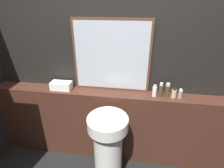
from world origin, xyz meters
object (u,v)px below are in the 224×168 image
Objects in this scene: towel_stack at (61,86)px; hand_soap_bottle at (180,94)px; pedestal_sink at (108,147)px; lotion_bottle at (167,91)px; mirror at (111,57)px; conditioner_bottle at (161,90)px; shampoo_bottle at (155,91)px; body_wash_bottle at (174,93)px.

hand_soap_bottle reaches higher than towel_stack.
pedestal_sink is 0.93m from hand_soap_bottle.
lotion_bottle reaches higher than pedestal_sink.
mirror is at bearing 8.55° from towel_stack.
conditioner_bottle is 1.56× the size of hand_soap_bottle.
mirror is at bearing 170.99° from conditioner_bottle.
mirror reaches higher than shampoo_bottle.
shampoo_bottle reaches higher than pedestal_sink.
conditioner_bottle is 0.20m from hand_soap_bottle.
conditioner_bottle is at bearing -9.01° from mirror.
pedestal_sink is 0.76m from shampoo_bottle.
conditioner_bottle is at bearing 0.00° from shampoo_bottle.
shampoo_bottle reaches higher than hand_soap_bottle.
mirror reaches higher than conditioner_bottle.
towel_stack is 1.05m from shampoo_bottle.
hand_soap_bottle is (1.31, 0.00, 0.00)m from towel_stack.
lotion_bottle is at bearing 180.00° from hand_soap_bottle.
shampoo_bottle is (0.44, 0.37, 0.50)m from pedestal_sink.
shampoo_bottle is at bearing 180.00° from hand_soap_bottle.
pedestal_sink is 0.86m from towel_stack.
conditioner_bottle is 1.47× the size of body_wash_bottle.
towel_stack is 2.18× the size of body_wash_bottle.
mirror is 6.46× the size of shampoo_bottle.
pedestal_sink is 0.89m from body_wash_bottle.
towel_stack is at bearing 148.33° from pedestal_sink.
body_wash_bottle reaches higher than towel_stack.
mirror is (-0.04, 0.46, 0.83)m from pedestal_sink.
mirror reaches higher than lotion_bottle.
towel_stack is 1.18m from lotion_bottle.
hand_soap_bottle reaches higher than pedestal_sink.
towel_stack is 1.11m from conditioner_bottle.
body_wash_bottle is at bearing 30.23° from pedestal_sink.
conditioner_bottle reaches higher than body_wash_bottle.
hand_soap_bottle is at bearing 27.88° from pedestal_sink.
pedestal_sink is at bearing -143.49° from conditioner_bottle.
pedestal_sink is at bearing -149.77° from body_wash_bottle.
hand_soap_bottle is (0.74, -0.09, -0.34)m from mirror.
towel_stack reaches higher than pedestal_sink.
shampoo_bottle reaches higher than body_wash_bottle.
lotion_bottle is at bearing -8.04° from mirror.
mirror reaches higher than pedestal_sink.
mirror is 0.59m from shampoo_bottle.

